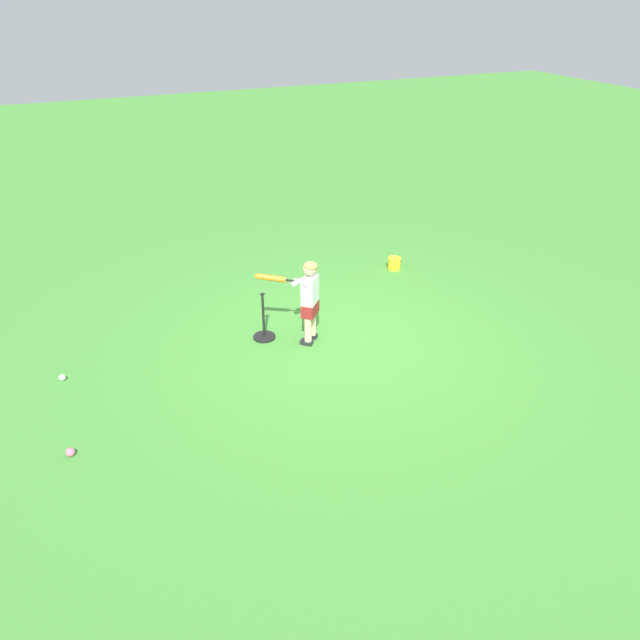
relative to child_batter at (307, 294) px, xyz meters
name	(u,v)px	position (x,y,z in m)	size (l,w,h in m)	color
ground_plane	(346,341)	(-0.43, 0.19, -0.65)	(40.00, 40.00, 0.00)	#479338
child_batter	(307,294)	(0.00, 0.00, 0.00)	(0.74, 0.49, 1.08)	#232328
play_ball_behind_batter	(62,377)	(2.89, -0.31, -0.61)	(0.08, 0.08, 0.08)	white
play_ball_far_right	(70,452)	(2.91, 1.08, -0.61)	(0.09, 0.09, 0.09)	pink
batting_tee	(264,331)	(0.48, -0.29, -0.55)	(0.28, 0.28, 0.62)	black
toy_bucket	(394,263)	(-2.09, -1.50, -0.55)	(0.22, 0.22, 0.19)	yellow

